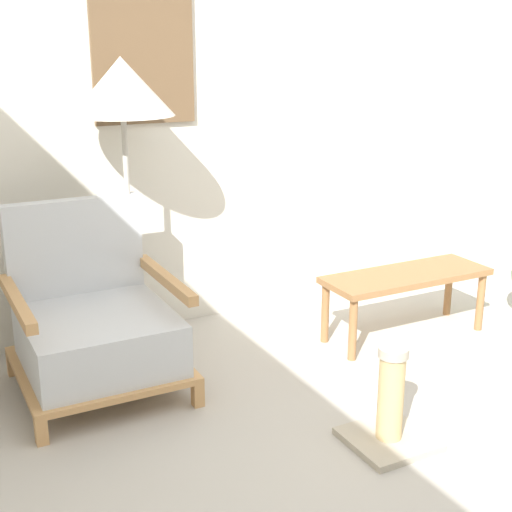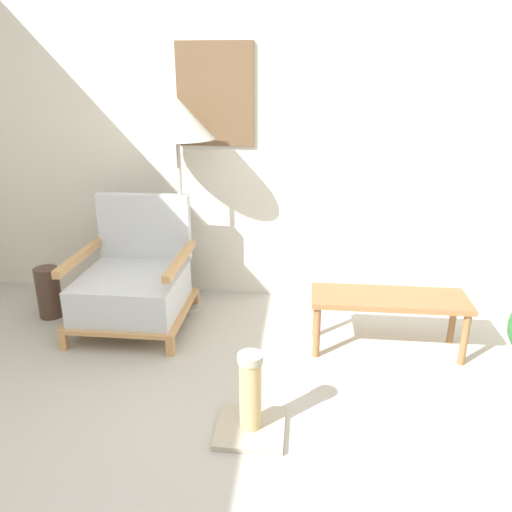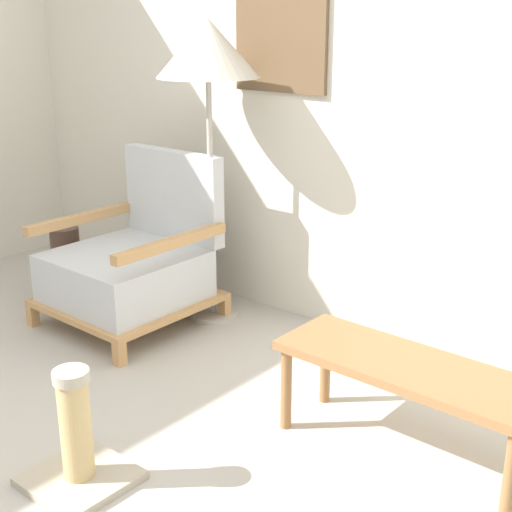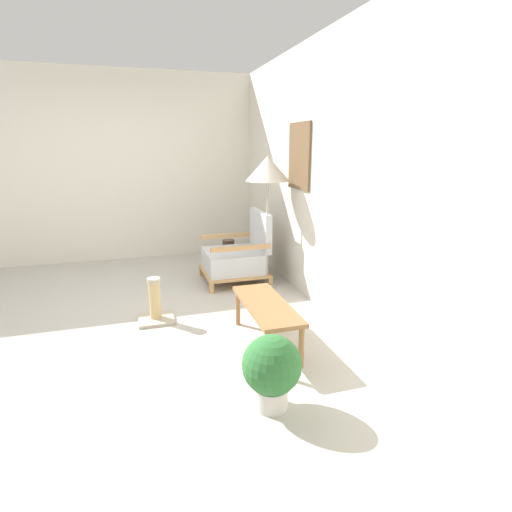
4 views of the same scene
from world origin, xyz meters
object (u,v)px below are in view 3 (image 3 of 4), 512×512
object	(u,v)px
floor_lamp	(208,56)
scratching_post	(77,446)
vase	(66,258)
coffee_table	(407,376)
armchair	(133,264)

from	to	relation	value
floor_lamp	scratching_post	distance (m)	1.95
vase	floor_lamp	bearing A→B (deg)	15.03
floor_lamp	coffee_table	xyz separation A→B (m)	(1.43, -0.49, -1.04)
armchair	coffee_table	bearing A→B (deg)	-6.22
coffee_table	vase	size ratio (longest dim) A/B	2.58
floor_lamp	scratching_post	bearing A→B (deg)	-64.41
armchair	coffee_table	world-z (taller)	armchair
floor_lamp	vase	size ratio (longest dim) A/B	4.11
armchair	floor_lamp	size ratio (longest dim) A/B	0.56
scratching_post	floor_lamp	bearing A→B (deg)	115.59
coffee_table	scratching_post	distance (m)	1.19
coffee_table	vase	bearing A→B (deg)	174.44
armchair	coffee_table	distance (m)	1.73
vase	scratching_post	size ratio (longest dim) A/B	0.86
coffee_table	vase	world-z (taller)	same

